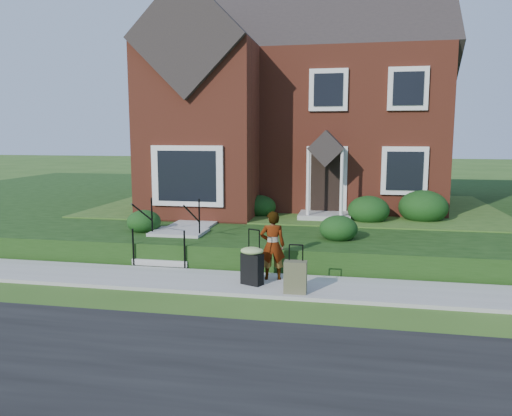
% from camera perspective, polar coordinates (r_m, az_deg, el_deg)
% --- Properties ---
extents(ground, '(120.00, 120.00, 0.00)m').
position_cam_1_polar(ground, '(10.84, -0.21, -8.90)').
color(ground, '#2D5119').
rests_on(ground, ground).
extents(street, '(60.00, 6.00, 0.01)m').
position_cam_1_polar(street, '(6.39, -9.56, -21.97)').
color(street, black).
rests_on(street, ground).
extents(sidewalk, '(60.00, 1.60, 0.08)m').
position_cam_1_polar(sidewalk, '(10.82, -0.21, -8.70)').
color(sidewalk, '#9E9B93').
rests_on(sidewalk, ground).
extents(terrace, '(44.00, 20.00, 0.60)m').
position_cam_1_polar(terrace, '(21.35, 16.19, 0.21)').
color(terrace, black).
rests_on(terrace, ground).
extents(walkway, '(1.20, 6.00, 0.06)m').
position_cam_1_polar(walkway, '(16.01, -5.55, -0.94)').
color(walkway, '#9E9B93').
rests_on(walkway, terrace).
extents(main_house, '(10.40, 10.20, 9.40)m').
position_cam_1_polar(main_house, '(19.98, 4.66, 14.25)').
color(main_house, brown).
rests_on(main_house, terrace).
extents(front_steps, '(1.40, 2.02, 1.50)m').
position_cam_1_polar(front_steps, '(13.10, -9.44, -3.82)').
color(front_steps, '#9E9B93').
rests_on(front_steps, ground).
extents(foundation_shrubs, '(9.58, 4.53, 1.04)m').
position_cam_1_polar(foundation_shrubs, '(15.29, 5.92, 0.17)').
color(foundation_shrubs, black).
rests_on(foundation_shrubs, terrace).
extents(woman, '(0.61, 0.47, 1.51)m').
position_cam_1_polar(woman, '(10.88, 1.89, -4.28)').
color(woman, '#999999').
rests_on(woman, sidewalk).
extents(suitcase_black, '(0.61, 0.56, 1.18)m').
position_cam_1_polar(suitcase_black, '(10.56, -0.45, -6.33)').
color(suitcase_black, black).
rests_on(suitcase_black, sidewalk).
extents(suitcase_olive, '(0.46, 0.26, 0.98)m').
position_cam_1_polar(suitcase_olive, '(10.07, 4.52, -7.86)').
color(suitcase_olive, brown).
rests_on(suitcase_olive, sidewalk).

